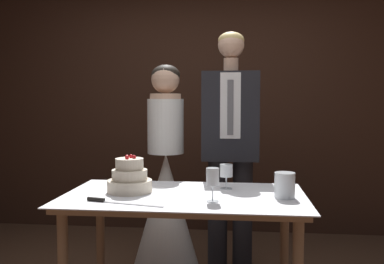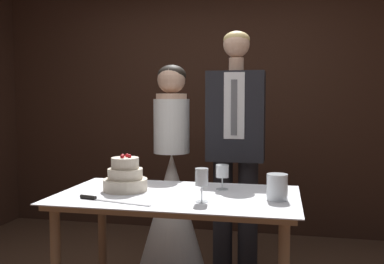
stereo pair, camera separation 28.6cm
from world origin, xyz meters
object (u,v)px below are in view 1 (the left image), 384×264
cake_knife (110,201)px  wine_glass_middle (226,171)px  bride (166,196)px  groom (230,142)px  tiered_cake (130,178)px  cake_table (184,211)px  wine_glass_near (213,178)px  hurricane_candle (285,186)px

cake_knife → wine_glass_middle: size_ratio=2.87×
bride → groom: 0.66m
tiered_cake → cake_knife: bearing=-97.5°
groom → cake_knife: bearing=-120.2°
cake_table → groom: bearing=73.1°
bride → groom: size_ratio=0.87×
bride → wine_glass_near: bearing=-66.6°
tiered_cake → wine_glass_near: 0.54m
groom → cake_table: bearing=-106.9°
cake_table → bride: (-0.25, 0.82, -0.10)m
bride → wine_glass_middle: bearing=-52.6°
cake_table → cake_knife: (-0.37, -0.24, 0.10)m
wine_glass_middle → bride: bride is taller
wine_glass_near → wine_glass_middle: size_ratio=1.19×
cake_knife → wine_glass_middle: 0.75m
wine_glass_middle → groom: 0.65m
cake_knife → groom: size_ratio=0.24×
cake_table → bride: 0.87m
wine_glass_middle → hurricane_candle: wine_glass_middle is taller
wine_glass_middle → hurricane_candle: 0.40m
cake_table → hurricane_candle: size_ratio=9.73×
hurricane_candle → groom: size_ratio=0.08×
hurricane_candle → tiered_cake: bearing=176.1°
cake_knife → cake_table: bearing=45.5°
cake_knife → bride: bride is taller
wine_glass_middle → hurricane_candle: (0.33, -0.21, -0.04)m
cake_knife → wine_glass_middle: (0.61, 0.43, 0.10)m
hurricane_candle → groom: 0.92m
cake_table → cake_knife: size_ratio=3.18×
wine_glass_near → bride: bride is taller
cake_table → wine_glass_near: bearing=-41.7°
cake_table → wine_glass_middle: wine_glass_middle is taller
cake_table → hurricane_candle: hurricane_candle is taller
cake_table → bride: bride is taller
bride → groom: groom is taller
cake_knife → bride: 1.09m
wine_glass_near → hurricane_candle: (0.40, 0.13, -0.06)m
cake_knife → wine_glass_near: (0.54, 0.08, 0.12)m
cake_knife → tiered_cake: bearing=95.2°
wine_glass_near → bride: size_ratio=0.11×
tiered_cake → wine_glass_middle: size_ratio=1.74×
cake_table → groom: groom is taller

